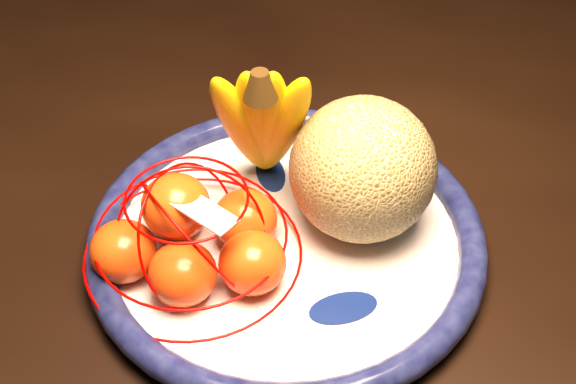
% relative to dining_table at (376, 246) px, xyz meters
% --- Properties ---
extents(dining_table, '(1.59, 0.95, 0.79)m').
position_rel_dining_table_xyz_m(dining_table, '(0.00, 0.00, 0.00)').
color(dining_table, black).
rests_on(dining_table, ground).
extents(fruit_bowl, '(0.39, 0.39, 0.03)m').
position_rel_dining_table_xyz_m(fruit_bowl, '(-0.09, -0.10, 0.10)').
color(fruit_bowl, white).
rests_on(fruit_bowl, dining_table).
extents(cantaloupe, '(0.14, 0.14, 0.14)m').
position_rel_dining_table_xyz_m(cantaloupe, '(-0.02, -0.06, 0.17)').
color(cantaloupe, olive).
rests_on(cantaloupe, fruit_bowl).
extents(banana_bunch, '(0.12, 0.12, 0.19)m').
position_rel_dining_table_xyz_m(banana_bunch, '(-0.12, -0.03, 0.19)').
color(banana_bunch, '#E5C503').
rests_on(banana_bunch, fruit_bowl).
extents(mandarin_bag, '(0.23, 0.23, 0.13)m').
position_rel_dining_table_xyz_m(mandarin_bag, '(-0.17, -0.14, 0.13)').
color(mandarin_bag, '#FD5616').
rests_on(mandarin_bag, fruit_bowl).
extents(price_tag, '(0.08, 0.06, 0.01)m').
position_rel_dining_table_xyz_m(price_tag, '(-0.15, -0.15, 0.19)').
color(price_tag, white).
rests_on(price_tag, mandarin_bag).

